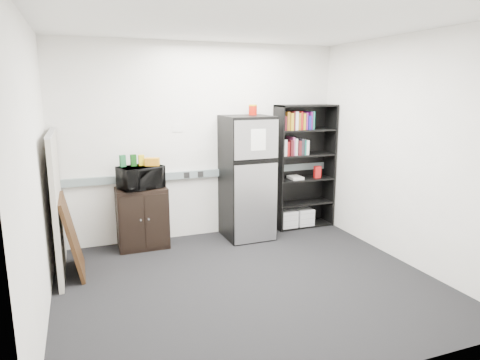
{
  "coord_description": "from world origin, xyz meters",
  "views": [
    {
      "loc": [
        -1.62,
        -4.02,
        2.07
      ],
      "look_at": [
        0.24,
        0.9,
        0.95
      ],
      "focal_mm": 32.0,
      "sensor_mm": 36.0,
      "label": 1
    }
  ],
  "objects": [
    {
      "name": "coffee_can",
      "position": [
        0.68,
        1.55,
        1.8
      ],
      "size": [
        0.12,
        0.12,
        0.16
      ],
      "color": "#B21508",
      "rests_on": "refrigerator"
    },
    {
      "name": "snack_box_a",
      "position": [
        -1.12,
        1.52,
        1.18
      ],
      "size": [
        0.08,
        0.07,
        0.15
      ],
      "primitive_type": "cube",
      "rotation": [
        0.0,
        0.0,
        0.34
      ],
      "color": "#18542B",
      "rests_on": "microwave"
    },
    {
      "name": "snack_bag",
      "position": [
        -0.75,
        1.47,
        1.15
      ],
      "size": [
        0.2,
        0.15,
        0.1
      ],
      "primitive_type": "cube",
      "rotation": [
        0.0,
        0.0,
        -0.32
      ],
      "color": "orange",
      "rests_on": "microwave"
    },
    {
      "name": "snack_box_c",
      "position": [
        -0.88,
        1.52,
        1.17
      ],
      "size": [
        0.07,
        0.06,
        0.14
      ],
      "primitive_type": "cube",
      "rotation": [
        0.0,
        0.0,
        0.09
      ],
      "color": "gold",
      "rests_on": "microwave"
    },
    {
      "name": "floor",
      "position": [
        0.0,
        0.0,
        0.0
      ],
      "size": [
        4.0,
        4.0,
        0.0
      ],
      "primitive_type": "plane",
      "color": "black",
      "rests_on": "ground"
    },
    {
      "name": "wall_note",
      "position": [
        -0.35,
        1.74,
        1.55
      ],
      "size": [
        0.14,
        0.0,
        0.1
      ],
      "primitive_type": "cube",
      "color": "white",
      "rests_on": "wall_back"
    },
    {
      "name": "microwave",
      "position": [
        -0.91,
        1.48,
        0.96
      ],
      "size": [
        0.62,
        0.52,
        0.29
      ],
      "primitive_type": "imported",
      "rotation": [
        0.0,
        0.0,
        0.35
      ],
      "color": "black",
      "rests_on": "cabinet"
    },
    {
      "name": "wall_left",
      "position": [
        -2.0,
        0.0,
        1.35
      ],
      "size": [
        0.02,
        3.5,
        2.7
      ],
      "primitive_type": "cube",
      "color": "silver",
      "rests_on": "floor"
    },
    {
      "name": "ceiling",
      "position": [
        0.0,
        0.0,
        2.7
      ],
      "size": [
        4.0,
        3.5,
        0.02
      ],
      "primitive_type": "cube",
      "color": "white",
      "rests_on": "wall_back"
    },
    {
      "name": "electrical_raceway",
      "position": [
        0.0,
        1.72,
        0.9
      ],
      "size": [
        3.92,
        0.05,
        0.1
      ],
      "primitive_type": "cube",
      "color": "slate",
      "rests_on": "wall_back"
    },
    {
      "name": "cubicle_partition",
      "position": [
        -1.9,
        1.08,
        0.81
      ],
      "size": [
        0.06,
        1.3,
        1.62
      ],
      "color": "gray",
      "rests_on": "floor"
    },
    {
      "name": "cabinet",
      "position": [
        -0.91,
        1.5,
        0.41
      ],
      "size": [
        0.65,
        0.44,
        0.81
      ],
      "color": "black",
      "rests_on": "floor"
    },
    {
      "name": "refrigerator",
      "position": [
        0.55,
        1.42,
        0.86
      ],
      "size": [
        0.65,
        0.68,
        1.72
      ],
      "rotation": [
        0.0,
        0.0,
        0.01
      ],
      "color": "black",
      "rests_on": "floor"
    },
    {
      "name": "snack_box_b",
      "position": [
        -0.98,
        1.52,
        1.18
      ],
      "size": [
        0.08,
        0.06,
        0.15
      ],
      "primitive_type": "cube",
      "rotation": [
        0.0,
        0.0,
        0.19
      ],
      "color": "#0D3D0E",
      "rests_on": "microwave"
    },
    {
      "name": "bookshelf",
      "position": [
        1.51,
        1.57,
        0.97
      ],
      "size": [
        0.9,
        0.34,
        1.85
      ],
      "color": "black",
      "rests_on": "floor"
    },
    {
      "name": "wall_back",
      "position": [
        0.0,
        1.75,
        1.35
      ],
      "size": [
        4.0,
        0.02,
        2.7
      ],
      "primitive_type": "cube",
      "color": "silver",
      "rests_on": "floor"
    },
    {
      "name": "wall_right",
      "position": [
        2.0,
        0.0,
        1.35
      ],
      "size": [
        0.02,
        3.5,
        2.7
      ],
      "primitive_type": "cube",
      "color": "silver",
      "rests_on": "floor"
    },
    {
      "name": "framed_poster",
      "position": [
        -1.77,
        0.94,
        0.46
      ],
      "size": [
        0.22,
        0.71,
        0.91
      ],
      "rotation": [
        0.0,
        -0.2,
        0.0
      ],
      "color": "black",
      "rests_on": "floor"
    }
  ]
}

